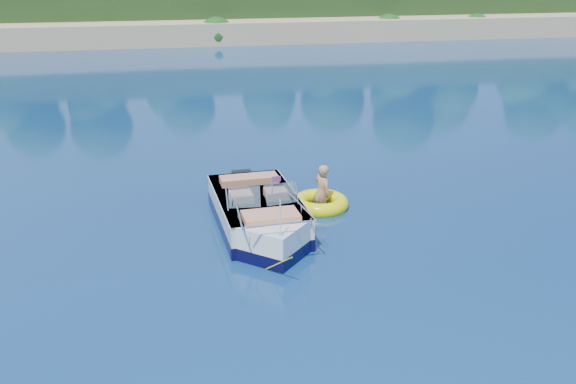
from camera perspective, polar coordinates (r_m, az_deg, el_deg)
ground at (r=11.83m, az=-1.18°, el=-10.48°), size 160.00×160.00×0.00m
shoreline at (r=73.95m, az=-9.96°, el=16.45°), size 170.00×59.00×6.00m
motorboat at (r=14.83m, az=-2.50°, el=-2.29°), size 2.06×5.18×1.72m
tow_tube at (r=16.30m, az=2.87°, el=-1.00°), size 1.77×1.77×0.38m
boy at (r=16.39m, az=2.94°, el=-1.25°), size 0.68×0.90×1.62m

